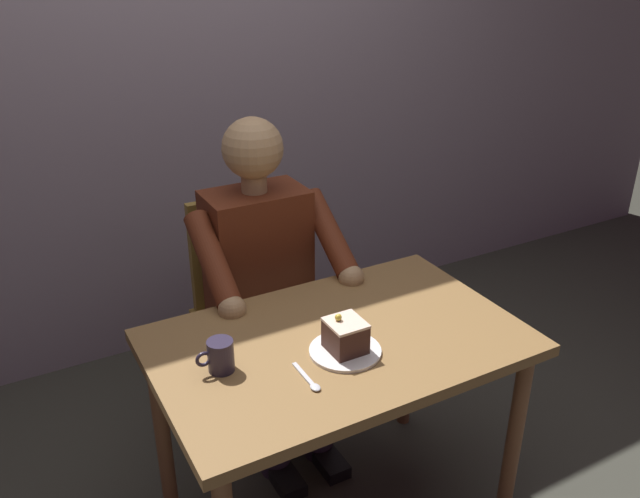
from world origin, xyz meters
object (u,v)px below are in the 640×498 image
(chair, at_px, (250,301))
(cake_slice, at_px, (345,335))
(dessert_spoon, at_px, (310,381))
(dining_table, at_px, (338,362))
(coffee_cup, at_px, (220,355))
(seated_person, at_px, (267,284))

(chair, distance_m, cake_slice, 0.81)
(dessert_spoon, bearing_deg, dining_table, -139.43)
(chair, bearing_deg, dining_table, 90.00)
(chair, height_order, cake_slice, chair)
(cake_slice, distance_m, coffee_cup, 0.35)
(dining_table, bearing_deg, coffee_cup, -2.40)
(chair, height_order, dessert_spoon, chair)
(chair, xyz_separation_m, coffee_cup, (0.36, 0.67, 0.27))
(chair, distance_m, coffee_cup, 0.81)
(seated_person, distance_m, dessert_spoon, 0.69)
(chair, xyz_separation_m, cake_slice, (0.02, 0.76, 0.28))
(seated_person, bearing_deg, coffee_cup, 53.90)
(chair, xyz_separation_m, dessert_spoon, (0.18, 0.83, 0.23))
(chair, bearing_deg, dessert_spoon, 78.09)
(dining_table, height_order, coffee_cup, coffee_cup)
(seated_person, height_order, cake_slice, seated_person)
(chair, relative_size, cake_slice, 8.01)
(dining_table, distance_m, cake_slice, 0.17)
(dining_table, xyz_separation_m, seated_person, (0.00, -0.51, 0.03))
(dining_table, distance_m, chair, 0.70)
(dessert_spoon, bearing_deg, coffee_cup, -41.68)
(cake_slice, bearing_deg, dining_table, -105.79)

